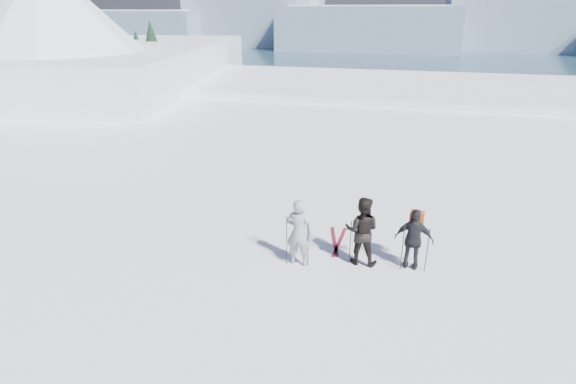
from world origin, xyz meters
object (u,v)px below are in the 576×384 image
skier_grey (299,232)px  skier_dark (362,231)px  skier_pack (414,240)px  skis_loose (337,241)px

skier_grey → skier_dark: 1.57m
skier_grey → skier_dark: skier_dark is taller
skier_pack → skis_loose: 2.31m
skier_grey → skier_pack: skier_grey is taller
skier_dark → skier_pack: bearing=-175.8°
skier_grey → skier_pack: 2.81m
skier_grey → skis_loose: size_ratio=1.04×
skier_dark → skier_pack: 1.27m
skier_grey → skier_pack: bearing=-166.0°
skier_pack → skier_grey: bearing=15.6°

